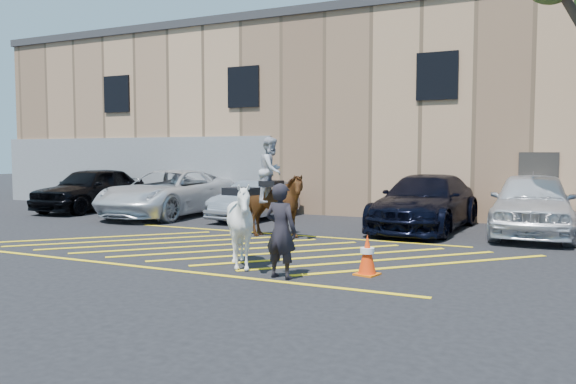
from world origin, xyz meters
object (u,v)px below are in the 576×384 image
at_px(car_white_suv, 532,203).
at_px(handler, 281,231).
at_px(car_white_pickup, 169,193).
at_px(traffic_cone, 367,255).
at_px(car_silver_sedan, 255,200).
at_px(saddled_white, 241,225).
at_px(car_blue_suv, 425,202).
at_px(mounted_bay, 271,197).
at_px(car_black_suv, 92,189).

distance_m(car_white_suv, handler, 8.34).
distance_m(car_white_pickup, traffic_cone, 10.93).
bearing_deg(car_silver_sedan, car_white_suv, 3.48).
distance_m(car_white_pickup, saddled_white, 9.42).
bearing_deg(traffic_cone, car_blue_suv, 92.37).
xyz_separation_m(car_white_pickup, car_silver_sedan, (3.21, 0.31, -0.16)).
height_order(car_white_suv, saddled_white, car_white_suv).
relative_size(car_silver_sedan, traffic_cone, 5.28).
relative_size(mounted_bay, saddled_white, 1.57).
distance_m(car_silver_sedan, car_white_suv, 8.30).
bearing_deg(car_blue_suv, traffic_cone, -83.07).
distance_m(car_black_suv, car_white_pickup, 3.75).
relative_size(car_black_suv, handler, 2.92).
bearing_deg(car_white_pickup, car_blue_suv, 0.91).
bearing_deg(car_black_suv, car_white_pickup, -5.83).
bearing_deg(car_black_suv, mounted_bay, -21.69).
relative_size(saddled_white, traffic_cone, 2.26).
bearing_deg(car_white_suv, handler, -117.98).
height_order(car_white_pickup, traffic_cone, car_white_pickup).
bearing_deg(car_silver_sedan, car_blue_suv, 2.93).
height_order(car_white_suv, traffic_cone, car_white_suv).
xyz_separation_m(car_black_suv, car_silver_sedan, (6.95, 0.10, -0.19)).
bearing_deg(saddled_white, car_white_pickup, 135.07).
distance_m(car_silver_sedan, mounted_bay, 3.98).
relative_size(car_black_suv, traffic_cone, 6.64).
bearing_deg(traffic_cone, car_silver_sedan, 131.64).
xyz_separation_m(car_black_suv, car_white_pickup, (3.74, -0.20, -0.03)).
bearing_deg(mounted_bay, handler, -61.25).
height_order(car_white_pickup, car_white_suv, car_white_suv).
bearing_deg(handler, saddled_white, -14.71).
height_order(car_black_suv, traffic_cone, car_black_suv).
xyz_separation_m(car_silver_sedan, mounted_bay, (2.23, -3.26, 0.41)).
xyz_separation_m(car_blue_suv, saddled_white, (-2.06, -6.93, 0.05)).
height_order(car_white_pickup, handler, handler).
distance_m(car_white_pickup, car_blue_suv, 8.73).
relative_size(car_white_pickup, mounted_bay, 2.22).
bearing_deg(car_black_suv, traffic_cone, -29.40).
distance_m(car_blue_suv, traffic_cone, 6.49).
distance_m(car_silver_sedan, car_blue_suv, 5.52).
xyz_separation_m(car_white_suv, handler, (-3.80, -7.42, -0.02)).
bearing_deg(handler, car_white_suv, -109.32).
height_order(car_white_pickup, saddled_white, saddled_white).
distance_m(car_black_suv, traffic_cone, 14.26).
distance_m(car_black_suv, mounted_bay, 9.72).
xyz_separation_m(mounted_bay, saddled_white, (1.22, -3.70, -0.21)).
relative_size(handler, traffic_cone, 2.27).
bearing_deg(saddled_white, car_silver_sedan, 116.43).
height_order(car_white_suv, handler, car_white_suv).
relative_size(car_white_pickup, car_white_suv, 1.15).
xyz_separation_m(car_white_pickup, handler, (7.71, -7.08, 0.03)).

